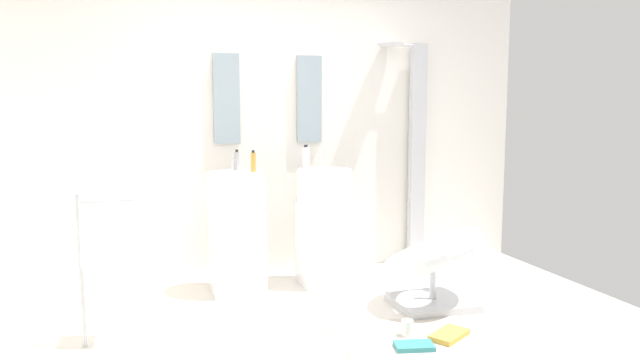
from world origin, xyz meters
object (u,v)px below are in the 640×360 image
at_px(soap_bottle_amber, 253,162).
at_px(coffee_mug, 407,328).
at_px(towel_rack, 107,245).
at_px(soap_bottle_grey, 237,161).
at_px(pedestal_sink_left, 237,229).
at_px(magazine_ochre, 449,335).
at_px(lounge_chair, 433,260).
at_px(shower_column, 416,150).
at_px(soap_bottle_white, 306,158).
at_px(pedestal_sink_right, 324,224).
at_px(magazine_teal, 414,346).

bearing_deg(soap_bottle_amber, coffee_mug, -58.48).
height_order(towel_rack, soap_bottle_grey, soap_bottle_grey).
height_order(pedestal_sink_left, soap_bottle_grey, soap_bottle_grey).
relative_size(towel_rack, magazine_ochre, 3.36).
relative_size(pedestal_sink_left, lounge_chair, 0.96).
bearing_deg(magazine_ochre, pedestal_sink_left, 96.15).
relative_size(pedestal_sink_left, shower_column, 0.52).
distance_m(coffee_mug, soap_bottle_amber, 1.75).
bearing_deg(magazine_ochre, soap_bottle_grey, 92.98).
distance_m(pedestal_sink_left, soap_bottle_white, 0.81).
height_order(pedestal_sink_right, soap_bottle_white, soap_bottle_white).
distance_m(shower_column, soap_bottle_white, 1.19).
distance_m(coffee_mug, soap_bottle_grey, 1.91).
bearing_deg(soap_bottle_grey, lounge_chair, -35.08).
distance_m(pedestal_sink_left, coffee_mug, 1.61).
height_order(pedestal_sink_left, lounge_chair, pedestal_sink_left).
bearing_deg(lounge_chair, soap_bottle_amber, 147.89).
bearing_deg(soap_bottle_white, soap_bottle_amber, -164.78).
relative_size(lounge_chair, magazine_ochre, 3.91).
height_order(magazine_teal, coffee_mug, coffee_mug).
relative_size(magazine_teal, soap_bottle_white, 1.18).
height_order(towel_rack, soap_bottle_white, soap_bottle_white).
xyz_separation_m(pedestal_sink_left, shower_column, (1.75, 0.40, 0.57)).
distance_m(pedestal_sink_left, towel_rack, 1.24).
relative_size(shower_column, soap_bottle_white, 10.31).
height_order(shower_column, soap_bottle_amber, shower_column).
bearing_deg(pedestal_sink_left, magazine_teal, -59.97).
xyz_separation_m(towel_rack, soap_bottle_white, (1.52, 0.91, 0.43)).
relative_size(coffee_mug, soap_bottle_amber, 0.61).
xyz_separation_m(shower_column, lounge_chair, (-0.42, -1.18, -0.73)).
relative_size(coffee_mug, soap_bottle_white, 0.53).
height_order(pedestal_sink_left, soap_bottle_white, soap_bottle_white).
height_order(pedestal_sink_left, magazine_ochre, pedestal_sink_left).
bearing_deg(soap_bottle_grey, towel_rack, -135.08).
xyz_separation_m(pedestal_sink_left, lounge_chair, (1.32, -0.78, -0.16)).
distance_m(lounge_chair, magazine_teal, 0.89).
bearing_deg(soap_bottle_grey, soap_bottle_white, -3.60).
bearing_deg(pedestal_sink_left, soap_bottle_white, 8.56).
bearing_deg(lounge_chair, pedestal_sink_left, 149.38).
height_order(pedestal_sink_left, coffee_mug, pedestal_sink_left).
relative_size(pedestal_sink_right, shower_column, 0.52).
xyz_separation_m(pedestal_sink_right, soap_bottle_amber, (-0.60, -0.04, 0.53)).
height_order(shower_column, coffee_mug, shower_column).
bearing_deg(pedestal_sink_left, soap_bottle_grey, 76.58).
height_order(magazine_ochre, coffee_mug, coffee_mug).
relative_size(coffee_mug, soap_bottle_grey, 0.63).
bearing_deg(lounge_chair, soap_bottle_grey, 144.92).
relative_size(pedestal_sink_left, towel_rack, 1.12).
distance_m(pedestal_sink_left, pedestal_sink_right, 0.73).
height_order(pedestal_sink_right, soap_bottle_grey, soap_bottle_grey).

